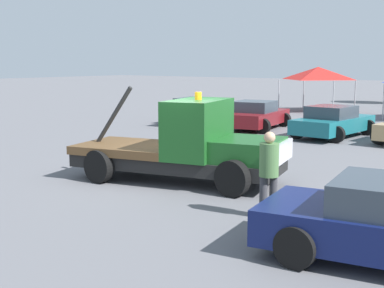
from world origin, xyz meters
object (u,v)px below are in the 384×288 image
Objects in this scene: parked_car_teal at (333,122)px; canopy_tent_red at (318,73)px; tow_truck at (189,147)px; person_near_truck at (269,168)px; parked_car_maroon at (255,115)px; parked_car_charcoal at (197,111)px.

canopy_tent_red is (-5.35, 10.53, 1.79)m from parked_car_teal.
tow_truck reaches higher than person_near_truck.
parked_car_maroon is (-4.29, 10.86, -0.29)m from tow_truck.
tow_truck reaches higher than parked_car_maroon.
parked_car_teal is at bearing 78.17° from tow_truck.
canopy_tent_red is at bearing -20.58° from parked_car_charcoal.
parked_car_charcoal is 1.26× the size of canopy_tent_red.
person_near_truck is 0.49× the size of canopy_tent_red.
parked_car_charcoal is at bearing -102.59° from canopy_tent_red.
canopy_tent_red is (-1.34, 10.09, 1.79)m from parked_car_maroon.
tow_truck is 1.33× the size of parked_car_teal.
canopy_tent_red reaches higher than parked_car_teal.
canopy_tent_red reaches higher than parked_car_charcoal.
canopy_tent_red is (-5.63, 20.95, 1.50)m from tow_truck.
person_near_truck reaches higher than parked_car_teal.
person_near_truck is 14.60m from parked_car_maroon.
person_near_truck is 24.30m from canopy_tent_red.
tow_truck is at bearing -152.60° from parked_car_charcoal.
canopy_tent_red reaches higher than tow_truck.
person_near_truck is 12.56m from parked_car_teal.
parked_car_teal is at bearing -105.22° from parked_car_maroon.
person_near_truck is 0.39× the size of parked_car_maroon.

